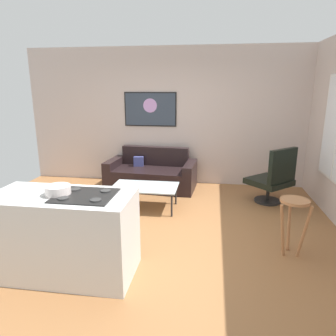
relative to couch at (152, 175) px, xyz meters
name	(u,v)px	position (x,y,z in m)	size (l,w,h in m)	color
ground	(157,232)	(0.47, -1.96, -0.29)	(6.40, 6.40, 0.04)	#946139
back_wall	(177,117)	(0.47, 0.47, 1.13)	(6.40, 0.05, 2.80)	beige
couch	(152,175)	(0.00, 0.00, 0.00)	(1.83, 0.97, 0.79)	black
coffee_table	(145,188)	(0.12, -1.15, 0.10)	(1.09, 0.65, 0.40)	silver
armchair	(274,178)	(2.29, -0.59, 0.20)	(0.90, 0.90, 1.01)	black
bar_stool	(294,212)	(2.20, -2.33, 0.28)	(0.38, 0.38, 0.71)	#A96F45
kitchen_counter	(64,234)	(-0.33, -3.10, 0.19)	(1.50, 0.72, 0.93)	silver
mixing_bowl	(58,190)	(-0.35, -3.11, 0.69)	(0.26, 0.26, 0.10)	silver
wall_painting	(150,109)	(-0.10, 0.42, 1.29)	(1.09, 0.03, 0.70)	black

